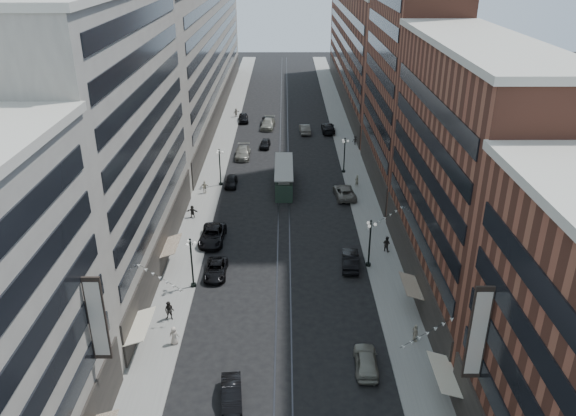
{
  "coord_description": "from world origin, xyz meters",
  "views": [
    {
      "loc": [
        0.18,
        -20.62,
        31.58
      ],
      "look_at": [
        0.49,
        36.48,
        5.0
      ],
      "focal_mm": 35.0,
      "sensor_mm": 36.0,
      "label": 1
    }
  ],
  "objects_px": {
    "car_12": "(328,128)",
    "car_13": "(265,144)",
    "car_7": "(212,235)",
    "car_extra_1": "(268,124)",
    "car_extra_0": "(267,121)",
    "pedestrian_6": "(205,187)",
    "car_5": "(231,394)",
    "car_10": "(350,260)",
    "car_14": "(305,129)",
    "pedestrian_4": "(415,333)",
    "pedestrian_5": "(192,211)",
    "pedestrian_1": "(174,336)",
    "car_9": "(243,118)",
    "pedestrian_8": "(357,181)",
    "car_2": "(216,269)",
    "pedestrian_2": "(169,311)",
    "lamppost_sw_far": "(192,261)",
    "lamppost_sw_mid": "(220,166)",
    "car_8": "(243,153)",
    "car_4": "(366,361)",
    "pedestrian_7": "(387,244)",
    "streetcar": "(284,177)",
    "car_11": "(344,192)",
    "lamppost_se_far": "(370,242)",
    "car_extra_2": "(231,181)",
    "pedestrian_9": "(355,140)",
    "lamppost_se_mid": "(344,154)"
  },
  "relations": [
    {
      "from": "car_9",
      "to": "car_11",
      "type": "xyz_separation_m",
      "value": [
        16.5,
        -37.32,
        -0.03
      ]
    },
    {
      "from": "car_9",
      "to": "car_extra_0",
      "type": "xyz_separation_m",
      "value": [
        4.81,
        -1.96,
        -0.12
      ]
    },
    {
      "from": "car_extra_0",
      "to": "pedestrian_6",
      "type": "bearing_deg",
      "value": -100.75
    },
    {
      "from": "car_9",
      "to": "pedestrian_8",
      "type": "height_order",
      "value": "pedestrian_8"
    },
    {
      "from": "lamppost_se_far",
      "to": "streetcar",
      "type": "xyz_separation_m",
      "value": [
        -9.2,
        22.56,
        -1.6
      ]
    },
    {
      "from": "car_9",
      "to": "pedestrian_6",
      "type": "distance_m",
      "value": 36.21
    },
    {
      "from": "car_4",
      "to": "car_14",
      "type": "distance_m",
      "value": 64.79
    },
    {
      "from": "car_5",
      "to": "car_10",
      "type": "relative_size",
      "value": 0.87
    },
    {
      "from": "car_4",
      "to": "pedestrian_2",
      "type": "bearing_deg",
      "value": -18.1
    },
    {
      "from": "car_4",
      "to": "lamppost_sw_far",
      "type": "bearing_deg",
      "value": -34.58
    },
    {
      "from": "car_2",
      "to": "car_13",
      "type": "bearing_deg",
      "value": 84.55
    },
    {
      "from": "car_11",
      "to": "car_extra_0",
      "type": "height_order",
      "value": "car_11"
    },
    {
      "from": "pedestrian_1",
      "to": "car_14",
      "type": "bearing_deg",
      "value": -100.62
    },
    {
      "from": "lamppost_se_far",
      "to": "pedestrian_2",
      "type": "height_order",
      "value": "lamppost_se_far"
    },
    {
      "from": "car_7",
      "to": "car_12",
      "type": "height_order",
      "value": "car_12"
    },
    {
      "from": "car_13",
      "to": "car_14",
      "type": "xyz_separation_m",
      "value": [
        7.16,
        8.27,
        0.13
      ]
    },
    {
      "from": "pedestrian_5",
      "to": "car_extra_0",
      "type": "height_order",
      "value": "pedestrian_5"
    },
    {
      "from": "car_2",
      "to": "car_9",
      "type": "distance_m",
      "value": 57.66
    },
    {
      "from": "lamppost_sw_mid",
      "to": "car_extra_2",
      "type": "height_order",
      "value": "lamppost_sw_mid"
    },
    {
      "from": "pedestrian_1",
      "to": "pedestrian_8",
      "type": "xyz_separation_m",
      "value": [
        20.01,
        35.39,
        0.06
      ]
    },
    {
      "from": "pedestrian_4",
      "to": "car_14",
      "type": "height_order",
      "value": "pedestrian_4"
    },
    {
      "from": "pedestrian_9",
      "to": "car_extra_0",
      "type": "bearing_deg",
      "value": 144.02
    },
    {
      "from": "car_7",
      "to": "car_extra_1",
      "type": "xyz_separation_m",
      "value": [
        5.33,
        45.86,
        0.03
      ]
    },
    {
      "from": "lamppost_sw_far",
      "to": "pedestrian_2",
      "type": "xyz_separation_m",
      "value": [
        -1.36,
        -5.6,
        -2.0
      ]
    },
    {
      "from": "car_13",
      "to": "pedestrian_7",
      "type": "bearing_deg",
      "value": -63.68
    },
    {
      "from": "lamppost_sw_far",
      "to": "streetcar",
      "type": "relative_size",
      "value": 0.47
    },
    {
      "from": "pedestrian_4",
      "to": "car_12",
      "type": "height_order",
      "value": "pedestrian_4"
    },
    {
      "from": "car_10",
      "to": "pedestrian_5",
      "type": "xyz_separation_m",
      "value": [
        -18.94,
        12.09,
        0.13
      ]
    },
    {
      "from": "car_8",
      "to": "car_4",
      "type": "bearing_deg",
      "value": -75.42
    },
    {
      "from": "pedestrian_2",
      "to": "car_5",
      "type": "bearing_deg",
      "value": -48.71
    },
    {
      "from": "lamppost_sw_mid",
      "to": "car_13",
      "type": "bearing_deg",
      "value": 71.03
    },
    {
      "from": "lamppost_se_far",
      "to": "car_extra_0",
      "type": "bearing_deg",
      "value": 103.0
    },
    {
      "from": "lamppost_sw_mid",
      "to": "car_4",
      "type": "height_order",
      "value": "lamppost_sw_mid"
    },
    {
      "from": "pedestrian_1",
      "to": "car_10",
      "type": "distance_m",
      "value": 21.34
    },
    {
      "from": "pedestrian_5",
      "to": "lamppost_se_far",
      "type": "bearing_deg",
      "value": -22.79
    },
    {
      "from": "car_12",
      "to": "car_13",
      "type": "distance_m",
      "value": 14.6
    },
    {
      "from": "pedestrian_4",
      "to": "pedestrian_6",
      "type": "relative_size",
      "value": 0.93
    },
    {
      "from": "lamppost_se_mid",
      "to": "car_12",
      "type": "xyz_separation_m",
      "value": [
        -0.9,
        21.1,
        -2.25
      ]
    },
    {
      "from": "pedestrian_5",
      "to": "car_5",
      "type": "bearing_deg",
      "value": -68.97
    },
    {
      "from": "car_5",
      "to": "pedestrian_5",
      "type": "distance_m",
      "value": 33.0
    },
    {
      "from": "lamppost_sw_far",
      "to": "pedestrian_6",
      "type": "height_order",
      "value": "lamppost_sw_far"
    },
    {
      "from": "pedestrian_5",
      "to": "car_9",
      "type": "bearing_deg",
      "value": 92.75
    },
    {
      "from": "car_7",
      "to": "lamppost_sw_far",
      "type": "bearing_deg",
      "value": -93.01
    },
    {
      "from": "car_4",
      "to": "pedestrian_1",
      "type": "distance_m",
      "value": 16.59
    },
    {
      "from": "car_10",
      "to": "pedestrian_5",
      "type": "height_order",
      "value": "pedestrian_5"
    },
    {
      "from": "lamppost_sw_mid",
      "to": "car_13",
      "type": "height_order",
      "value": "lamppost_sw_mid"
    },
    {
      "from": "car_2",
      "to": "lamppost_se_mid",
      "type": "bearing_deg",
      "value": 60.92
    },
    {
      "from": "lamppost_sw_far",
      "to": "car_13",
      "type": "height_order",
      "value": "lamppost_sw_far"
    },
    {
      "from": "pedestrian_4",
      "to": "car_extra_1",
      "type": "distance_m",
      "value": 66.26
    },
    {
      "from": "lamppost_se_mid",
      "to": "car_7",
      "type": "relative_size",
      "value": 0.92
    }
  ]
}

